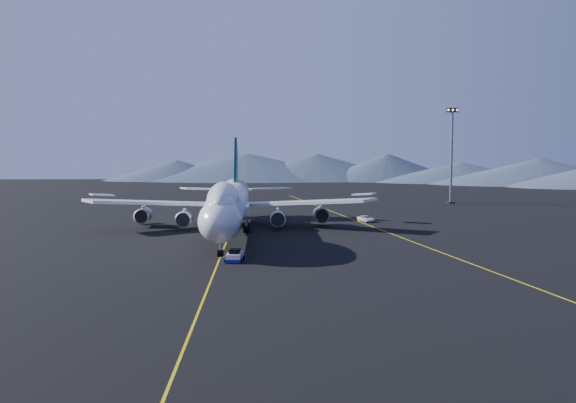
{
  "coord_description": "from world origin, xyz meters",
  "views": [
    {
      "loc": [
        6.45,
        -123.54,
        16.03
      ],
      "look_at": [
        11.52,
        4.11,
        6.0
      ],
      "focal_mm": 40.0,
      "sensor_mm": 36.0,
      "label": 1
    }
  ],
  "objects_px": {
    "boeing_747": "(229,204)",
    "service_van": "(366,219)",
    "floodlight_mast": "(451,155)",
    "pushback_tug": "(235,257)"
  },
  "relations": [
    {
      "from": "boeing_747",
      "to": "floodlight_mast",
      "type": "relative_size",
      "value": 2.47
    },
    {
      "from": "boeing_747",
      "to": "service_van",
      "type": "distance_m",
      "value": 36.81
    },
    {
      "from": "pushback_tug",
      "to": "service_van",
      "type": "relative_size",
      "value": 0.91
    },
    {
      "from": "boeing_747",
      "to": "floodlight_mast",
      "type": "xyz_separation_m",
      "value": [
        64.54,
        71.7,
        9.02
      ]
    },
    {
      "from": "service_van",
      "to": "floodlight_mast",
      "type": "relative_size",
      "value": 0.17
    },
    {
      "from": "service_van",
      "to": "floodlight_mast",
      "type": "height_order",
      "value": "floodlight_mast"
    },
    {
      "from": "boeing_747",
      "to": "pushback_tug",
      "type": "bearing_deg",
      "value": -85.64
    },
    {
      "from": "pushback_tug",
      "to": "service_van",
      "type": "height_order",
      "value": "pushback_tug"
    },
    {
      "from": "pushback_tug",
      "to": "floodlight_mast",
      "type": "bearing_deg",
      "value": 63.97
    },
    {
      "from": "boeing_747",
      "to": "service_van",
      "type": "height_order",
      "value": "boeing_747"
    }
  ]
}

